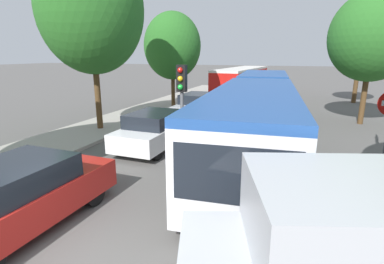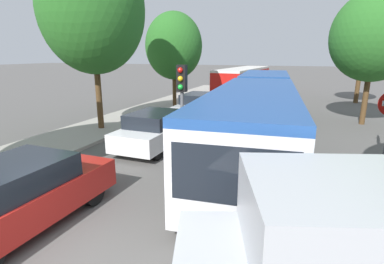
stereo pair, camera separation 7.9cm
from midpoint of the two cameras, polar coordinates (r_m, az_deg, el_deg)
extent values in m
cube|color=#9E998E|center=(19.46, -10.19, 3.51)|extent=(3.20, 35.78, 0.14)
cube|color=silver|center=(10.28, 11.28, 0.84)|extent=(3.50, 10.04, 2.13)
cube|color=black|center=(10.19, 11.39, 2.92)|extent=(3.48, 9.65, 0.93)
cube|color=#234C93|center=(10.07, 11.61, 7.29)|extent=(3.50, 10.04, 0.21)
cube|color=silver|center=(19.46, 13.26, 7.17)|extent=(3.23, 6.94, 2.13)
cube|color=black|center=(19.42, 13.33, 8.29)|extent=(3.22, 6.68, 0.93)
cube|color=#234C93|center=(19.35, 13.47, 10.59)|extent=(3.23, 6.94, 0.21)
cylinder|color=black|center=(15.61, 12.72, 5.44)|extent=(2.04, 1.20, 1.96)
cube|color=black|center=(5.56, 7.77, -8.23)|extent=(2.33, 0.31, 1.14)
cylinder|color=black|center=(7.57, 17.78, -11.40)|extent=(0.40, 1.06, 1.04)
cylinder|color=black|center=(7.74, 0.90, -10.04)|extent=(0.40, 1.06, 1.04)
cylinder|color=black|center=(13.53, 16.76, 0.19)|extent=(0.40, 1.06, 1.04)
cylinder|color=black|center=(13.62, 7.40, 0.80)|extent=(0.40, 1.06, 1.04)
cylinder|color=black|center=(19.58, 16.38, 4.55)|extent=(0.40, 1.06, 1.04)
cylinder|color=black|center=(19.65, 9.88, 4.96)|extent=(0.40, 1.06, 1.04)
cube|color=red|center=(29.99, 9.41, 9.69)|extent=(3.47, 11.52, 1.97)
cube|color=black|center=(29.96, 9.44, 10.37)|extent=(3.44, 10.96, 0.83)
cube|color=silver|center=(29.92, 9.50, 11.76)|extent=(3.47, 11.52, 0.20)
cylinder|color=black|center=(33.94, 9.37, 8.95)|extent=(0.38, 1.01, 0.99)
cylinder|color=black|center=(33.43, 12.89, 8.70)|extent=(0.38, 1.01, 0.99)
cylinder|color=black|center=(27.16, 5.20, 7.70)|extent=(0.38, 1.01, 0.99)
cylinder|color=black|center=(26.53, 9.53, 7.40)|extent=(0.38, 1.01, 0.99)
cube|color=#B21E19|center=(7.71, -30.12, -11.35)|extent=(1.96, 4.44, 0.71)
cube|color=black|center=(7.42, -31.37, -7.23)|extent=(1.77, 2.34, 0.55)
cylinder|color=black|center=(9.20, -26.18, -8.74)|extent=(0.24, 0.68, 0.67)
cylinder|color=black|center=(8.17, -18.54, -10.88)|extent=(0.24, 0.68, 0.67)
cube|color=white|center=(12.40, -7.14, -0.14)|extent=(1.90, 4.31, 0.69)
cube|color=black|center=(12.17, -7.45, 2.52)|extent=(1.71, 2.27, 0.53)
cylinder|color=black|center=(13.98, -7.20, 0.35)|extent=(0.24, 0.66, 0.65)
cylinder|color=black|center=(13.34, -1.44, -0.23)|extent=(0.24, 0.66, 0.65)
cylinder|color=black|center=(11.75, -13.53, -2.73)|extent=(0.24, 0.66, 0.65)
cylinder|color=black|center=(10.97, -6.97, -3.65)|extent=(0.24, 0.66, 0.65)
cube|color=#B7BABF|center=(17.91, 1.16, 4.57)|extent=(1.92, 4.35, 0.70)
cube|color=black|center=(17.72, 1.06, 6.48)|extent=(1.73, 2.30, 0.53)
cylinder|color=black|center=(19.50, 0.44, 4.54)|extent=(0.24, 0.66, 0.66)
cylinder|color=black|center=(19.02, 4.78, 4.23)|extent=(0.24, 0.66, 0.66)
cylinder|color=black|center=(17.00, -2.89, 3.01)|extent=(0.24, 0.66, 0.66)
cylinder|color=black|center=(16.44, 2.01, 2.62)|extent=(0.24, 0.66, 0.66)
cylinder|color=#56595E|center=(10.46, -2.12, 3.34)|extent=(0.12, 0.12, 3.40)
cube|color=black|center=(10.29, -2.18, 10.18)|extent=(0.33, 0.25, 0.90)
sphere|color=red|center=(10.13, -2.50, 11.69)|extent=(0.18, 0.18, 0.18)
sphere|color=#EAAD14|center=(10.15, -2.48, 10.11)|extent=(0.18, 0.18, 0.18)
sphere|color=green|center=(10.18, -2.46, 8.54)|extent=(0.18, 0.18, 0.18)
cylinder|color=#51381E|center=(15.50, -17.64, 6.61)|extent=(0.29, 0.29, 3.53)
ellipsoid|color=#286623|center=(15.50, -18.85, 21.35)|extent=(4.82, 4.82, 5.92)
cylinder|color=#51381E|center=(21.51, -3.73, 8.04)|extent=(0.27, 0.27, 2.58)
ellipsoid|color=#286623|center=(21.37, -3.86, 16.03)|extent=(3.89, 3.89, 4.54)
cylinder|color=#51381E|center=(18.78, 29.77, 5.67)|extent=(0.28, 0.28, 2.89)
ellipsoid|color=#286623|center=(18.66, 31.04, 15.33)|extent=(4.33, 4.33, 4.63)
cylinder|color=#51381E|center=(26.96, 28.64, 7.73)|extent=(0.33, 0.33, 2.66)
ellipsoid|color=#3D7F38|center=(26.86, 29.40, 13.73)|extent=(3.47, 3.47, 4.03)
camera|label=1|loc=(0.04, -90.23, -0.06)|focal=28.00mm
camera|label=2|loc=(0.04, 89.77, 0.06)|focal=28.00mm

